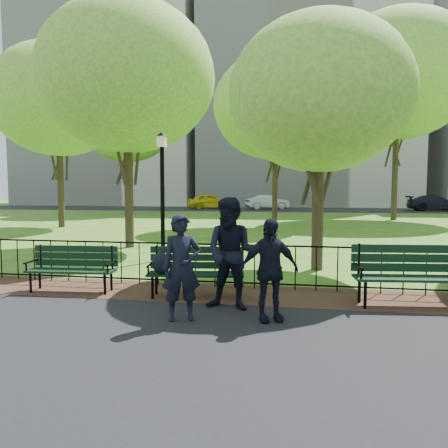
% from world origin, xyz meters
% --- Properties ---
extents(ground, '(120.00, 120.00, 0.00)m').
position_xyz_m(ground, '(0.00, 0.00, 0.00)').
color(ground, '#3F6119').
extents(asphalt_path, '(60.00, 9.20, 0.01)m').
position_xyz_m(asphalt_path, '(0.00, -3.40, 0.01)').
color(asphalt_path, black).
rests_on(asphalt_path, ground).
extents(dirt_strip, '(60.00, 1.60, 0.01)m').
position_xyz_m(dirt_strip, '(0.00, 1.50, 0.01)').
color(dirt_strip, '#362016').
rests_on(dirt_strip, ground).
extents(far_street, '(70.00, 9.00, 0.01)m').
position_xyz_m(far_street, '(0.00, 35.00, 0.01)').
color(far_street, black).
rests_on(far_street, ground).
extents(iron_fence, '(24.06, 0.06, 1.00)m').
position_xyz_m(iron_fence, '(0.00, 2.00, 0.50)').
color(iron_fence, black).
rests_on(iron_fence, ground).
extents(apartment_west, '(22.00, 15.00, 26.00)m').
position_xyz_m(apartment_west, '(-22.00, 48.00, 13.00)').
color(apartment_west, beige).
rests_on(apartment_west, ground).
extents(apartment_mid, '(24.00, 15.00, 30.00)m').
position_xyz_m(apartment_mid, '(2.00, 48.00, 15.00)').
color(apartment_mid, beige).
rests_on(apartment_mid, ground).
extents(park_bench_main, '(1.81, 0.77, 1.00)m').
position_xyz_m(park_bench_main, '(-0.59, 1.14, 0.60)').
color(park_bench_main, black).
rests_on(park_bench_main, ground).
extents(park_bench_left_a, '(1.72, 0.64, 0.96)m').
position_xyz_m(park_bench_left_a, '(-2.85, 1.22, 0.55)').
color(park_bench_left_a, black).
rests_on(park_bench_left_a, ground).
extents(park_bench_right_a, '(2.03, 0.82, 1.12)m').
position_xyz_m(park_bench_right_a, '(3.37, 1.26, 0.64)').
color(park_bench_right_a, black).
rests_on(park_bench_right_a, ground).
extents(lamppost, '(0.32, 0.32, 3.54)m').
position_xyz_m(lamppost, '(-2.28, 5.08, 1.93)').
color(lamppost, black).
rests_on(lamppost, ground).
extents(tree_near_w, '(5.85, 5.85, 8.16)m').
position_xyz_m(tree_near_w, '(-4.24, 7.47, 5.66)').
color(tree_near_w, '#2D2116').
rests_on(tree_near_w, ground).
extents(tree_near_e, '(4.38, 4.38, 6.11)m').
position_xyz_m(tree_near_e, '(1.90, 4.35, 4.23)').
color(tree_near_e, '#2D2116').
rests_on(tree_near_e, ground).
extents(tree_mid_w, '(6.66, 6.66, 9.29)m').
position_xyz_m(tree_mid_w, '(-10.66, 14.14, 6.45)').
color(tree_mid_w, '#2D2116').
rests_on(tree_mid_w, ground).
extents(tree_far_c, '(6.33, 6.33, 8.82)m').
position_xyz_m(tree_far_c, '(0.18, 15.97, 6.12)').
color(tree_far_c, '#2D2116').
rests_on(tree_far_c, ground).
extents(tree_far_e, '(9.25, 9.25, 12.89)m').
position_xyz_m(tree_far_e, '(7.33, 22.61, 8.96)').
color(tree_far_e, '#2D2116').
rests_on(tree_far_e, ground).
extents(tree_far_w, '(7.48, 7.48, 10.43)m').
position_xyz_m(tree_far_w, '(-11.99, 26.32, 7.24)').
color(tree_far_w, '#2D2116').
rests_on(tree_far_w, ground).
extents(person_left, '(0.69, 0.57, 1.61)m').
position_xyz_m(person_left, '(-0.27, -0.25, 0.82)').
color(person_left, black).
rests_on(person_left, asphalt_path).
extents(person_mid, '(0.95, 0.58, 1.84)m').
position_xyz_m(person_mid, '(0.38, 0.46, 0.93)').
color(person_mid, black).
rests_on(person_mid, asphalt_path).
extents(person_right, '(0.98, 0.69, 1.55)m').
position_xyz_m(person_right, '(1.03, -0.05, 0.79)').
color(person_right, black).
rests_on(person_right, asphalt_path).
extents(taxi, '(4.69, 3.10, 1.49)m').
position_xyz_m(taxi, '(-7.22, 35.10, 0.75)').
color(taxi, yellow).
rests_on(taxi, far_street).
extents(sedan_silver, '(4.39, 2.99, 1.37)m').
position_xyz_m(sedan_silver, '(-1.63, 35.20, 0.70)').
color(sedan_silver, '#A7ABAF').
rests_on(sedan_silver, far_street).
extents(sedan_dark, '(4.78, 1.98, 1.38)m').
position_xyz_m(sedan_dark, '(13.21, 34.51, 0.70)').
color(sedan_dark, black).
rests_on(sedan_dark, far_street).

